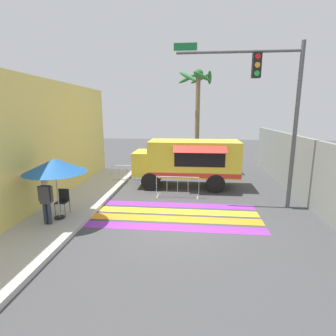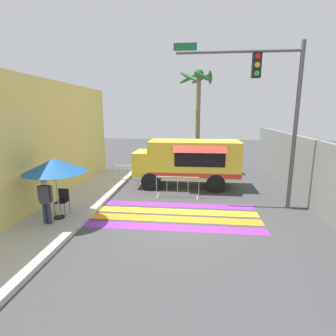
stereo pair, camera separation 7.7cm
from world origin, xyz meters
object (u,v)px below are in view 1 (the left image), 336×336
Objects in this scene: food_truck at (186,159)px; vendor_person at (46,199)px; folding_chair at (63,199)px; barricade_front at (177,187)px; palm_tree at (197,98)px; patio_umbrella at (55,166)px; barricade_side at (127,174)px; traffic_signal_pole at (273,97)px.

vendor_person is at bearing -128.53° from food_truck.
folding_chair is 0.47× the size of barricade_front.
palm_tree is (0.55, 3.60, 3.28)m from food_truck.
patio_umbrella is at bearing -141.39° from barricade_front.
palm_tree reaches higher than food_truck.
barricade_front is 3.79m from barricade_side.
barricade_front is at bearing -99.18° from food_truck.
folding_chair is (-7.85, -1.93, -3.75)m from traffic_signal_pole.
barricade_front is (4.20, 3.74, -0.56)m from vendor_person.
vendor_person is (-7.92, -2.90, -3.42)m from traffic_signal_pole.
palm_tree is (4.91, 8.77, 2.67)m from patio_umbrella.
vendor_person is (-0.14, -0.50, -1.04)m from patio_umbrella.
patio_umbrella is 1.44m from folding_chair.
vendor_person is (-0.08, -0.97, 0.33)m from folding_chair.
food_truck is at bearing -98.62° from palm_tree.
palm_tree is at bearing 39.75° from barricade_side.
barricade_side is (-3.31, 0.39, -0.99)m from food_truck.
barricade_side is at bearing 142.31° from barricade_front.
vendor_person is 0.80× the size of barricade_front.
folding_chair is at bearing -102.42° from barricade_side.
food_truck is 0.83× the size of palm_tree.
vendor_person is (-4.51, -5.66, -0.42)m from food_truck.
palm_tree reaches higher than barricade_side.
traffic_signal_pole is 1.00× the size of palm_tree.
barricade_side is 6.59m from palm_tree.
folding_chair is (-4.43, -4.70, -0.75)m from food_truck.
patio_umbrella is 1.25× the size of barricade_side.
patio_umbrella is 10.40m from palm_tree.
patio_umbrella is at bearing -119.26° from palm_tree.
barricade_side is at bearing -140.25° from palm_tree.
barricade_side is (1.20, 6.06, -0.57)m from vendor_person.
traffic_signal_pole is 8.44m from barricade_side.
vendor_person is at bearing -138.31° from barricade_front.
vendor_person reaches higher than barricade_side.
vendor_person is at bearing -101.17° from barricade_side.
patio_umbrella is 1.37× the size of vendor_person.
palm_tree reaches higher than patio_umbrella.
palm_tree reaches higher than folding_chair.
barricade_side is at bearing 81.88° from vendor_person.
palm_tree is (-2.87, 6.37, 0.28)m from traffic_signal_pole.
traffic_signal_pole reaches higher than barricade_front.
traffic_signal_pole is 8.91m from folding_chair.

